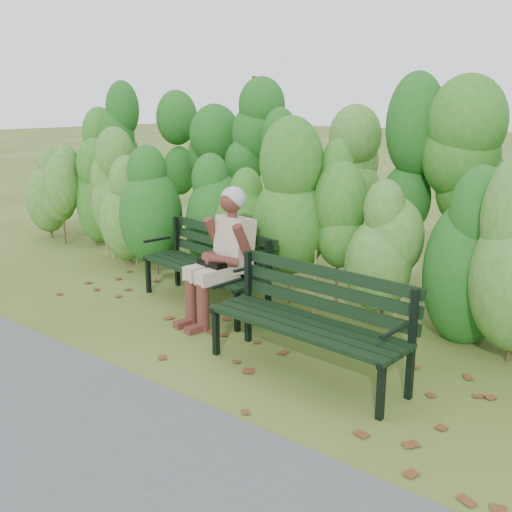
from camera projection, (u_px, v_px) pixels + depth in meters
The scene contains 6 objects.
ground at pixel (231, 345), 5.34m from camera, with size 80.00×80.00×0.00m, color #415318.
hedge_band at pixel (345, 183), 6.42m from camera, with size 11.04×1.67×2.42m.
leaf_litter at pixel (213, 339), 5.45m from camera, with size 6.01×2.20×0.01m.
bench_left at pixel (210, 260), 6.29m from camera, with size 1.71×0.80×0.82m.
bench_right at pixel (313, 313), 4.70m from camera, with size 1.71×0.64×0.84m.
seated_woman at pixel (223, 248), 5.79m from camera, with size 0.57×0.83×1.32m.
Camera 1 is at (3.30, -3.71, 2.12)m, focal length 42.00 mm.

